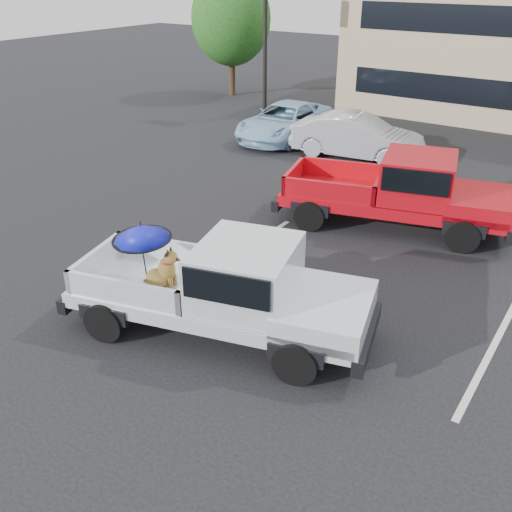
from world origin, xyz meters
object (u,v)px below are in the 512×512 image
object	(u,v)px
silver_pickup	(233,285)
blue_suv	(285,121)
silver_sedan	(357,137)
motel_sign	(265,4)
red_pickup	(409,189)
tree_left	(231,18)

from	to	relation	value
silver_pickup	blue_suv	size ratio (longest dim) A/B	1.24
blue_suv	silver_sedan	bearing A→B (deg)	-13.44
motel_sign	silver_sedan	xyz separation A→B (m)	(6.05, -3.28, -3.90)
silver_pickup	red_pickup	world-z (taller)	silver_pickup
silver_sedan	blue_suv	distance (m)	3.47
motel_sign	blue_suv	bearing A→B (deg)	-44.17
motel_sign	blue_suv	distance (m)	5.43
silver_pickup	silver_sedan	xyz separation A→B (m)	(-2.82, 11.23, -0.30)
motel_sign	silver_sedan	bearing A→B (deg)	-28.45
silver_pickup	red_pickup	xyz separation A→B (m)	(0.86, 6.41, 0.02)
silver_pickup	blue_suv	bearing A→B (deg)	102.70
silver_pickup	silver_sedan	bearing A→B (deg)	89.28
tree_left	red_pickup	xyz separation A→B (m)	(13.73, -11.10, -2.66)
motel_sign	silver_pickup	xyz separation A→B (m)	(8.87, -14.51, -3.60)
silver_sedan	blue_suv	world-z (taller)	silver_sedan
silver_pickup	silver_sedan	size ratio (longest dim) A/B	1.31
red_pickup	silver_sedan	world-z (taller)	red_pickup
motel_sign	silver_pickup	world-z (taller)	motel_sign
tree_left	red_pickup	bearing A→B (deg)	-38.95
motel_sign	silver_sedan	size ratio (longest dim) A/B	1.31
tree_left	red_pickup	size ratio (longest dim) A/B	0.96
silver_sedan	tree_left	bearing A→B (deg)	50.76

